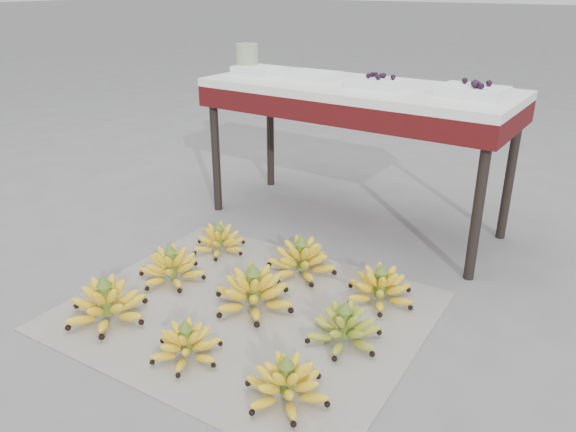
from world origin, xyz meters
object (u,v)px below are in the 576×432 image
Objects in this scene: bunch_back_right at (380,288)px; tray_far_right at (473,91)px; bunch_front_center at (186,344)px; vendor_table at (357,101)px; tray_right at (378,83)px; tray_left at (315,75)px; bunch_mid_center at (254,292)px; bunch_mid_right at (344,328)px; newspaper_mat at (247,311)px; bunch_front_left at (107,304)px; bunch_back_center at (301,260)px; bunch_front_right at (287,384)px; glass_jar at (247,58)px; bunch_mid_left at (172,267)px; tray_far_left at (259,70)px; bunch_back_left at (219,241)px.

bunch_back_right is 0.90m from tray_far_right.
vendor_table reaches higher than bunch_front_center.
tray_left is at bearing 173.54° from tray_right.
bunch_mid_center reaches higher than bunch_mid_right.
bunch_front_left is (-0.38, -0.32, 0.06)m from newspaper_mat.
bunch_front_left is at bearing -118.16° from bunch_back_center.
bunch_front_center is at bearing 175.12° from bunch_front_right.
bunch_mid_center is 0.32m from bunch_back_center.
bunch_mid_right is 1.14× the size of bunch_back_center.
bunch_mid_center is (-0.00, 0.36, 0.02)m from bunch_front_center.
tray_left reaches higher than bunch_front_center.
newspaper_mat is at bearing -115.65° from tray_far_right.
vendor_table is 0.25m from tray_left.
glass_jar reaches higher than bunch_back_center.
newspaper_mat is 4.62× the size of bunch_mid_left.
bunch_front_right is at bearing -48.84° from glass_jar.
glass_jar is at bearing 126.87° from newspaper_mat.
glass_jar reaches higher than bunch_mid_right.
bunch_back_right is at bearing -30.54° from tray_far_left.
bunch_mid_left is (-0.01, 0.34, -0.01)m from bunch_front_left.
bunch_mid_left is 1.04× the size of bunch_back_left.
bunch_mid_left is at bearing 149.57° from bunch_front_center.
tray_far_left is at bearing 102.96° from bunch_mid_left.
bunch_back_right is (0.37, 0.30, -0.01)m from bunch_mid_center.
vendor_table is 5.63× the size of tray_far_left.
bunch_mid_right is 1.28× the size of bunch_back_left.
bunch_mid_right is at bearing 0.53° from bunch_mid_left.
bunch_front_left is 1.47× the size of tray_right.
bunch_front_center is at bearing -158.56° from bunch_mid_right.
tray_far_left is at bearing 115.05° from bunch_back_left.
newspaper_mat is at bearing -72.15° from tray_left.
tray_left reaches higher than newspaper_mat.
newspaper_mat is 4.88× the size of tray_far_left.
tray_left is at bearing 111.12° from bunch_front_right.
bunch_front_center is 1.63m from glass_jar.
bunch_back_left is 0.89× the size of bunch_back_center.
newspaper_mat is 1.16m from tray_right.
bunch_back_left is at bearing 137.92° from bunch_mid_right.
bunch_front_left is 2.53× the size of glass_jar.
tray_left is (-0.68, 0.62, 0.65)m from bunch_back_right.
bunch_front_left is 1.46m from tray_right.
bunch_mid_center is 1.20× the size of bunch_back_center.
bunch_mid_left is at bearing 159.34° from bunch_mid_right.
tray_far_right is (0.85, 0.93, 0.65)m from bunch_mid_left.
bunch_back_right is at bearing -60.16° from tray_right.
bunch_back_right is (0.38, 0.34, 0.06)m from newspaper_mat.
bunch_front_left is 1.42m from vendor_table.
bunch_back_left is 0.85× the size of bunch_back_right.
bunch_mid_left is 0.40m from bunch_mid_center.
bunch_back_right is at bearing 70.91° from bunch_front_center.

